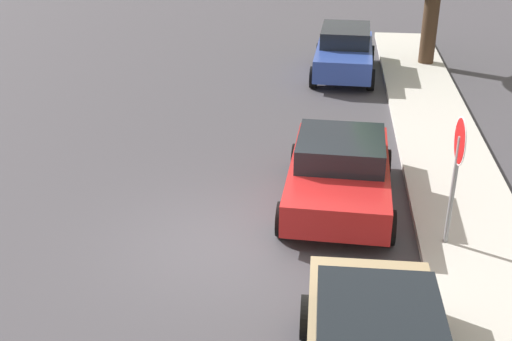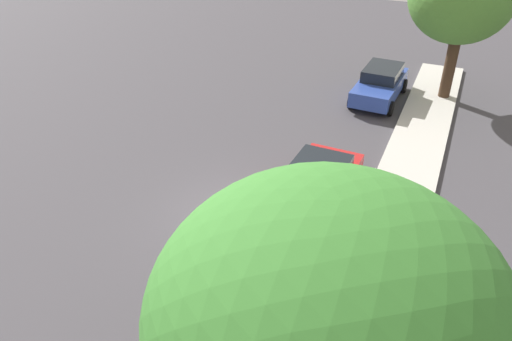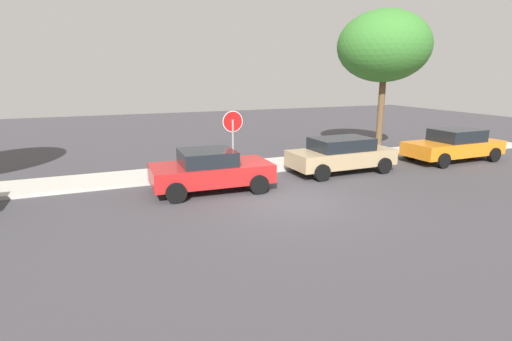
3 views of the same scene
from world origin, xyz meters
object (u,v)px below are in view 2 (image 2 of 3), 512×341
Objects in this scene: street_tree_near_corner at (328,317)px; fire_hydrant at (332,315)px; parked_car_red at (318,181)px; parked_car_tan at (265,306)px; parked_car_blue at (380,84)px; stop_sign at (371,194)px.

fire_hydrant is (-4.24, -0.79, -4.68)m from street_tree_near_corner.
parked_car_red is 5.53m from parked_car_tan.
parked_car_tan is 14.31m from parked_car_blue.
street_tree_near_corner reaches higher than fire_hydrant.
stop_sign is 10.46m from parked_car_blue.
parked_car_tan is at bearing 1.19° from parked_car_blue.
stop_sign is 0.59× the size of parked_car_blue.
parked_car_blue is at bearing -178.81° from parked_car_tan.
parked_car_tan is 6.00m from street_tree_near_corner.
stop_sign reaches higher than parked_car_tan.
fire_hydrant is at bearing 21.32° from parked_car_red.
parked_car_tan is at bearing 4.73° from parked_car_red.
parked_car_red is 5.64× the size of fire_hydrant.
parked_car_red reaches higher than fire_hydrant.
parked_car_blue is 13.73m from fire_hydrant.
stop_sign is at bearing 51.95° from parked_car_red.
parked_car_red is at bearing -158.68° from fire_hydrant.
street_tree_near_corner is at bearing 8.00° from parked_car_blue.
street_tree_near_corner is 6.36m from fire_hydrant.
fire_hydrant is (-0.69, 1.42, -0.37)m from parked_car_tan.
parked_car_blue reaches higher than parked_car_tan.
street_tree_near_corner is 9.32× the size of fire_hydrant.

